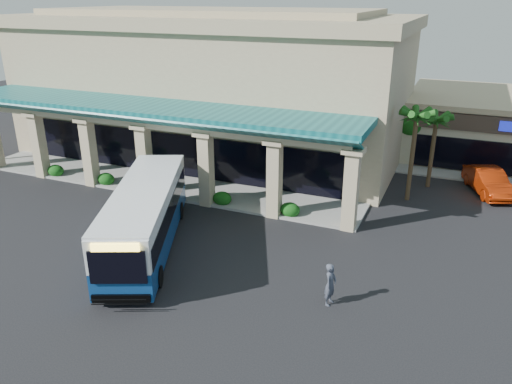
% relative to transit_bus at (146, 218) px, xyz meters
% --- Properties ---
extents(ground, '(110.00, 110.00, 0.00)m').
position_rel_transit_bus_xyz_m(ground, '(3.23, 1.00, -1.66)').
color(ground, black).
extents(main_building, '(30.80, 14.80, 11.35)m').
position_rel_transit_bus_xyz_m(main_building, '(-4.77, 17.00, 4.02)').
color(main_building, tan).
rests_on(main_building, ground).
extents(arcade, '(30.00, 6.20, 5.70)m').
position_rel_transit_bus_xyz_m(arcade, '(-4.77, 7.80, 1.19)').
color(arcade, '#0F575B').
rests_on(arcade, ground).
extents(palm_0, '(2.40, 2.40, 6.60)m').
position_rel_transit_bus_xyz_m(palm_0, '(11.73, 12.00, 1.64)').
color(palm_0, '#174A13').
rests_on(palm_0, ground).
extents(palm_1, '(2.40, 2.40, 5.80)m').
position_rel_transit_bus_xyz_m(palm_1, '(12.73, 15.00, 1.24)').
color(palm_1, '#174A13').
rests_on(palm_1, ground).
extents(broadleaf_tree, '(2.60, 2.60, 4.81)m').
position_rel_transit_bus_xyz_m(broadleaf_tree, '(10.73, 20.00, 0.75)').
color(broadleaf_tree, '#114910').
rests_on(broadleaf_tree, ground).
extents(transit_bus, '(7.27, 11.98, 3.31)m').
position_rel_transit_bus_xyz_m(transit_bus, '(0.00, 0.00, 0.00)').
color(transit_bus, navy).
rests_on(transit_bus, ground).
extents(pedestrian, '(0.55, 0.76, 1.92)m').
position_rel_transit_bus_xyz_m(pedestrian, '(10.18, -1.34, -0.70)').
color(pedestrian, '#3F4553').
rests_on(pedestrian, ground).
extents(car_white, '(3.48, 5.34, 1.66)m').
position_rel_transit_bus_xyz_m(car_white, '(16.47, 15.23, -0.82)').
color(car_white, '#992406').
rests_on(car_white, ground).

